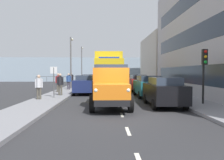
# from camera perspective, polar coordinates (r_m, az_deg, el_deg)

# --- Properties ---
(ground_plane) EXTENTS (80.00, 80.00, 0.00)m
(ground_plane) POSITION_cam_1_polar(r_m,az_deg,el_deg) (22.10, 0.31, -3.17)
(ground_plane) COLOR #2D2D30
(sidewalk_left) EXTENTS (2.33, 43.70, 0.15)m
(sidewalk_left) POSITION_cam_1_polar(r_m,az_deg,el_deg) (22.77, 12.41, -2.88)
(sidewalk_left) COLOR gray
(sidewalk_left) RESTS_ON ground_plane
(sidewalk_right) EXTENTS (2.33, 43.70, 0.15)m
(sidewalk_right) POSITION_cam_1_polar(r_m,az_deg,el_deg) (22.44, -11.96, -2.95)
(sidewalk_right) COLOR gray
(sidewalk_right) RESTS_ON ground_plane
(road_centreline_markings) EXTENTS (0.12, 39.40, 0.01)m
(road_centreline_markings) POSITION_cam_1_polar(r_m,az_deg,el_deg) (21.93, 0.33, -3.20)
(road_centreline_markings) COLOR silver
(road_centreline_markings) RESTS_ON ground_plane
(building_far_block) EXTENTS (7.80, 13.48, 7.69)m
(building_far_block) POSITION_cam_1_polar(r_m,az_deg,el_deg) (37.63, 14.73, 4.80)
(building_far_block) COLOR beige
(building_far_block) RESTS_ON ground_plane
(sea_horizon) EXTENTS (80.00, 0.80, 5.00)m
(sea_horizon) POSITION_cam_1_polar(r_m,az_deg,el_deg) (46.86, -0.75, 2.68)
(sea_horizon) COLOR #8C9EAD
(sea_horizon) RESTS_ON ground_plane
(seawall_railing) EXTENTS (28.08, 0.08, 1.20)m
(seawall_railing) POSITION_cam_1_polar(r_m,az_deg,el_deg) (43.27, -0.67, 0.63)
(seawall_railing) COLOR #4C5156
(seawall_railing) RESTS_ON ground_plane
(truck_vintage_orange) EXTENTS (2.17, 5.64, 2.43)m
(truck_vintage_orange) POSITION_cam_1_polar(r_m,az_deg,el_deg) (12.51, -0.30, -1.82)
(truck_vintage_orange) COLOR black
(truck_vintage_orange) RESTS_ON ground_plane
(lorry_cargo_yellow) EXTENTS (2.58, 8.20, 3.87)m
(lorry_cargo_yellow) POSITION_cam_1_polar(r_m,az_deg,el_deg) (21.96, -0.90, 2.21)
(lorry_cargo_yellow) COLOR gold
(lorry_cargo_yellow) RESTS_ON ground_plane
(car_black_kerbside_near) EXTENTS (1.89, 4.07, 1.72)m
(car_black_kerbside_near) POSITION_cam_1_polar(r_m,az_deg,el_deg) (13.46, 13.06, -2.81)
(car_black_kerbside_near) COLOR black
(car_black_kerbside_near) RESTS_ON ground_plane
(car_teal_kerbside_1) EXTENTS (1.94, 4.48, 1.72)m
(car_teal_kerbside_1) POSITION_cam_1_polar(r_m,az_deg,el_deg) (18.28, 9.11, -1.49)
(car_teal_kerbside_1) COLOR #1E6670
(car_teal_kerbside_1) RESTS_ON ground_plane
(car_red_kerbside_2) EXTENTS (1.80, 4.37, 1.72)m
(car_red_kerbside_2) POSITION_cam_1_polar(r_m,az_deg,el_deg) (23.93, 6.53, -0.63)
(car_red_kerbside_2) COLOR #B21E1E
(car_red_kerbside_2) RESTS_ON ground_plane
(car_grey_kerbside_3) EXTENTS (1.88, 4.26, 1.72)m
(car_grey_kerbside_3) POSITION_cam_1_polar(r_m,az_deg,el_deg) (29.97, 4.87, -0.08)
(car_grey_kerbside_3) COLOR slate
(car_grey_kerbside_3) RESTS_ON ground_plane
(car_navy_oppositeside_0) EXTENTS (1.81, 3.98, 1.72)m
(car_navy_oppositeside_0) POSITION_cam_1_polar(r_m,az_deg,el_deg) (20.48, -6.96, -1.10)
(car_navy_oppositeside_0) COLOR navy
(car_navy_oppositeside_0) RESTS_ON ground_plane
(car_maroon_oppositeside_1) EXTENTS (1.92, 4.13, 1.72)m
(car_maroon_oppositeside_1) POSITION_cam_1_polar(r_m,az_deg,el_deg) (26.70, -5.73, -0.35)
(car_maroon_oppositeside_1) COLOR maroon
(car_maroon_oppositeside_1) RESTS_ON ground_plane
(pedestrian_by_lamp) EXTENTS (0.53, 0.34, 1.68)m
(pedestrian_by_lamp) POSITION_cam_1_polar(r_m,az_deg,el_deg) (16.11, -18.08, -1.20)
(pedestrian_by_lamp) COLOR #4C473D
(pedestrian_by_lamp) RESTS_ON sidewalk_right
(pedestrian_strolling) EXTENTS (0.53, 0.34, 1.75)m
(pedestrian_strolling) POSITION_cam_1_polar(r_m,az_deg,el_deg) (18.47, -13.02, -0.60)
(pedestrian_strolling) COLOR #4C473D
(pedestrian_strolling) RESTS_ON sidewalk_right
(pedestrian_in_dark_coat) EXTENTS (0.53, 0.34, 1.75)m
(pedestrian_in_dark_coat) POSITION_cam_1_polar(r_m,az_deg,el_deg) (21.42, -13.49, -0.24)
(pedestrian_in_dark_coat) COLOR #4C473D
(pedestrian_in_dark_coat) RESTS_ON sidewalk_right
(pedestrian_couple_a) EXTENTS (0.53, 0.34, 1.71)m
(pedestrian_couple_a) POSITION_cam_1_polar(r_m,az_deg,el_deg) (24.34, -10.94, -0.00)
(pedestrian_couple_a) COLOR #383342
(pedestrian_couple_a) RESTS_ON sidewalk_right
(pedestrian_near_railing) EXTENTS (0.53, 0.34, 1.81)m
(pedestrian_near_railing) POSITION_cam_1_polar(r_m,az_deg,el_deg) (26.60, -10.33, 0.32)
(pedestrian_near_railing) COLOR black
(pedestrian_near_railing) RESTS_ON sidewalk_right
(traffic_light_near) EXTENTS (0.28, 0.41, 3.20)m
(traffic_light_near) POSITION_cam_1_polar(r_m,az_deg,el_deg) (14.20, 22.38, 3.71)
(traffic_light_near) COLOR black
(traffic_light_near) RESTS_ON sidewalk_left
(lamp_post_promenade) EXTENTS (0.32, 1.14, 5.83)m
(lamp_post_promenade) POSITION_cam_1_polar(r_m,az_deg,el_deg) (26.14, -10.37, 5.66)
(lamp_post_promenade) COLOR #59595B
(lamp_post_promenade) RESTS_ON sidewalk_right
(lamp_post_far) EXTENTS (0.32, 1.14, 6.02)m
(lamp_post_far) POSITION_cam_1_polar(r_m,az_deg,el_deg) (37.50, -7.68, 4.74)
(lamp_post_far) COLOR #59595B
(lamp_post_far) RESTS_ON sidewalk_right
(street_sign) EXTENTS (0.50, 0.07, 2.25)m
(street_sign) POSITION_cam_1_polar(r_m,az_deg,el_deg) (16.89, -14.57, 0.85)
(street_sign) COLOR #4C4C4C
(street_sign) RESTS_ON sidewalk_right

